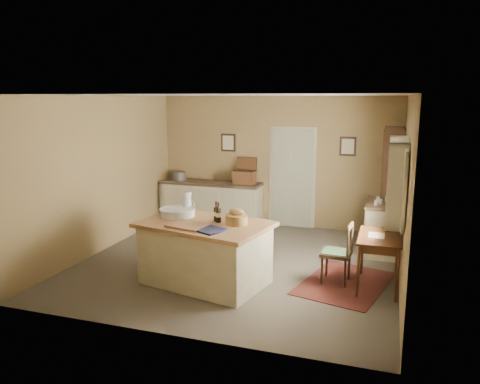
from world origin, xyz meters
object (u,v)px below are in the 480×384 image
object	(u,v)px
writing_desk	(380,242)
desk_chair	(336,254)
right_cabinet	(382,227)
sideboard	(211,201)
work_island	(205,251)
shelving_unit	(394,186)

from	to	relation	value
writing_desk	desk_chair	distance (m)	0.64
right_cabinet	writing_desk	bearing A→B (deg)	-89.99
sideboard	work_island	bearing A→B (deg)	-70.10
desk_chair	shelving_unit	world-z (taller)	shelving_unit
desk_chair	shelving_unit	bearing A→B (deg)	76.50
desk_chair	right_cabinet	bearing A→B (deg)	74.65
work_island	writing_desk	world-z (taller)	work_island
desk_chair	shelving_unit	size ratio (longest dim) A/B	0.41
shelving_unit	work_island	bearing A→B (deg)	-131.67
shelving_unit	writing_desk	bearing A→B (deg)	-93.90
work_island	desk_chair	size ratio (longest dim) A/B	2.28
desk_chair	right_cabinet	size ratio (longest dim) A/B	0.87
sideboard	writing_desk	bearing A→B (deg)	-35.62
work_island	desk_chair	world-z (taller)	work_island
work_island	shelving_unit	distance (m)	3.90
sideboard	desk_chair	xyz separation A→B (m)	(2.95, -2.53, -0.04)
work_island	writing_desk	xyz separation A→B (m)	(2.41, 0.59, 0.19)
sideboard	writing_desk	size ratio (longest dim) A/B	2.29
writing_desk	right_cabinet	xyz separation A→B (m)	(-0.00, 1.63, -0.21)
writing_desk	right_cabinet	world-z (taller)	right_cabinet
desk_chair	sideboard	bearing A→B (deg)	143.98
work_island	sideboard	world-z (taller)	work_island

